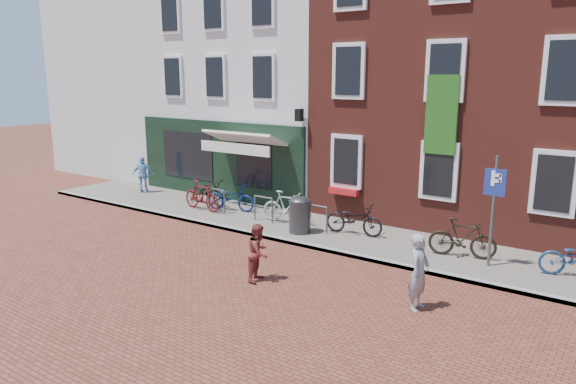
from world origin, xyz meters
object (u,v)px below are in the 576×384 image
Objects in this scene: bicycle_5 at (462,238)px; bicycle_0 at (208,192)px; litter_bin at (300,213)px; bicycle_4 at (354,219)px; bicycle_1 at (202,196)px; bicycle_2 at (231,197)px; cafe_person at (143,175)px; boy at (259,252)px; bicycle_3 at (287,207)px; parking_sign at (494,197)px; woman at (419,272)px.

bicycle_0 is at bearing 74.71° from bicycle_5.
litter_bin reaches higher than bicycle_4.
bicycle_5 is at bearing -86.10° from bicycle_0.
bicycle_2 is at bearing -53.64° from bicycle_1.
litter_bin is 4.26m from bicycle_1.
cafe_person is 12.74m from bicycle_5.
boy is at bearing -71.48° from litter_bin.
bicycle_3 is at bearing -79.23° from bicycle_1.
bicycle_0 is at bearing 81.22° from bicycle_4.
parking_sign is 1.62× the size of bicycle_5.
bicycle_5 is at bearing -106.08° from bicycle_2.
bicycle_4 is at bearing 173.67° from parking_sign.
woman is at bearing -105.60° from bicycle_0.
parking_sign reaches higher than cafe_person.
parking_sign is 5.77m from boy.
bicycle_0 is (-5.77, 4.44, -0.12)m from boy.
boy is at bearing 126.54° from bicycle_5.
cafe_person is at bearing 73.12° from bicycle_2.
woman is 8.94m from bicycle_2.
bicycle_2 is at bearing -92.24° from bicycle_0.
litter_bin reaches higher than bicycle_0.
bicycle_2 is 1.03× the size of bicycle_3.
litter_bin is 0.69× the size of bicycle_5.
boy is at bearing -147.55° from bicycle_2.
boy is 7.28m from bicycle_0.
boy reaches higher than bicycle_0.
litter_bin reaches higher than bicycle_1.
cafe_person reaches higher than bicycle_5.
parking_sign is at bearing 139.15° from cafe_person.
cafe_person is 9.52m from bicycle_4.
bicycle_1 is (0.37, -0.71, 0.05)m from bicycle_0.
boy is (-3.62, -0.64, -0.12)m from woman.
parking_sign is 9.69m from bicycle_1.
boy is 0.78× the size of bicycle_4.
cafe_person is 0.82× the size of bicycle_2.
boy is at bearing 101.37° from woman.
bicycle_4 is at bearing 44.77° from woman.
parking_sign reaches higher than bicycle_4.
woman is 6.66m from bicycle_3.
woman is at bearing 125.56° from cafe_person.
boy reaches higher than bicycle_3.
woman reaches higher than litter_bin.
litter_bin is at bearing 60.91° from woman.
woman is at bearing -128.35° from bicycle_2.
bicycle_3 is at bearing -108.30° from bicycle_2.
parking_sign is 13.54m from cafe_person.
parking_sign is 1.72× the size of woman.
bicycle_4 is 1.03× the size of bicycle_5.
bicycle_0 is 1.03× the size of bicycle_3.
bicycle_4 is at bearing -16.07° from boy.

